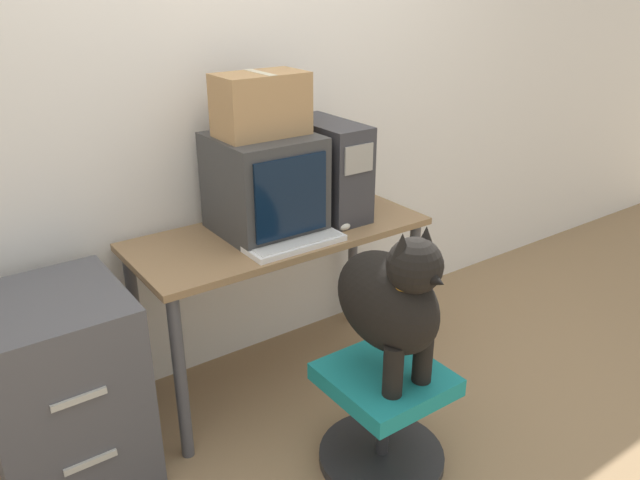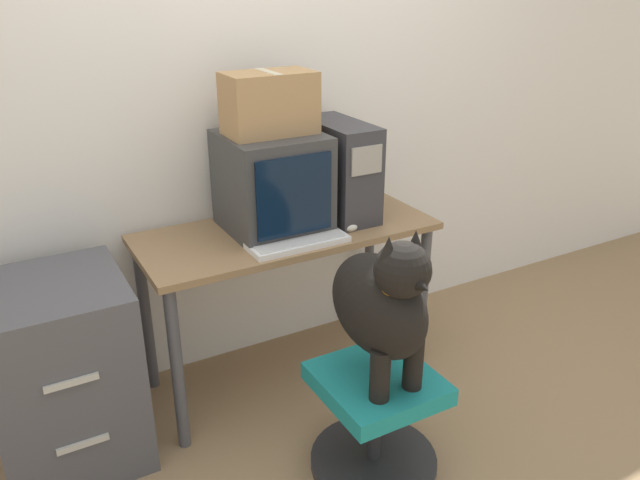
{
  "view_description": "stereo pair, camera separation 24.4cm",
  "coord_description": "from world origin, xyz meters",
  "views": [
    {
      "loc": [
        -1.32,
        -1.88,
        1.8
      ],
      "look_at": [
        -0.01,
        -0.05,
        0.84
      ],
      "focal_mm": 35.0,
      "sensor_mm": 36.0,
      "label": 1
    },
    {
      "loc": [
        -1.11,
        -2.01,
        1.8
      ],
      "look_at": [
        -0.01,
        -0.05,
        0.84
      ],
      "focal_mm": 35.0,
      "sensor_mm": 36.0,
      "label": 2
    }
  ],
  "objects": [
    {
      "name": "pc_tower",
      "position": [
        0.3,
        0.33,
        0.98
      ],
      "size": [
        0.2,
        0.45,
        0.43
      ],
      "color": "#333338",
      "rests_on": "desk"
    },
    {
      "name": "wall_back",
      "position": [
        0.0,
        0.63,
        1.3
      ],
      "size": [
        8.0,
        0.05,
        2.6
      ],
      "color": "white",
      "rests_on": "ground_plane"
    },
    {
      "name": "office_chair",
      "position": [
        0.02,
        -0.43,
        0.22
      ],
      "size": [
        0.5,
        0.5,
        0.42
      ],
      "color": "#262628",
      "rests_on": "ground_plane"
    },
    {
      "name": "keyboard",
      "position": [
        -0.04,
        0.1,
        0.78
      ],
      "size": [
        0.42,
        0.16,
        0.03
      ],
      "color": "silver",
      "rests_on": "desk"
    },
    {
      "name": "filing_cabinet",
      "position": [
        -0.99,
        0.22,
        0.38
      ],
      "size": [
        0.52,
        0.56,
        0.76
      ],
      "color": "#4C4C51",
      "rests_on": "ground_plane"
    },
    {
      "name": "computer_mouse",
      "position": [
        0.23,
        0.12,
        0.78
      ],
      "size": [
        0.06,
        0.04,
        0.04
      ],
      "color": "beige",
      "rests_on": "desk"
    },
    {
      "name": "desk",
      "position": [
        0.0,
        0.28,
        0.65
      ],
      "size": [
        1.3,
        0.56,
        0.76
      ],
      "color": "olive",
      "rests_on": "ground_plane"
    },
    {
      "name": "crt_monitor",
      "position": [
        -0.04,
        0.32,
        0.97
      ],
      "size": [
        0.41,
        0.43,
        0.42
      ],
      "color": "#383838",
      "rests_on": "desk"
    },
    {
      "name": "cardboard_box",
      "position": [
        -0.04,
        0.32,
        1.31
      ],
      "size": [
        0.37,
        0.21,
        0.25
      ],
      "color": "#A87F51",
      "rests_on": "crt_monitor"
    },
    {
      "name": "ground_plane",
      "position": [
        0.0,
        0.0,
        0.0
      ],
      "size": [
        12.0,
        12.0,
        0.0
      ],
      "primitive_type": "plane",
      "color": "#937551"
    },
    {
      "name": "dog",
      "position": [
        0.02,
        -0.44,
        0.74
      ],
      "size": [
        0.26,
        0.5,
        0.61
      ],
      "color": "black",
      "rests_on": "office_chair"
    }
  ]
}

